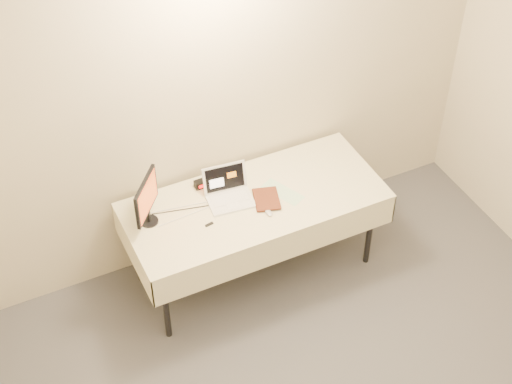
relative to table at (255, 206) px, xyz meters
name	(u,v)px	position (x,y,z in m)	size (l,w,h in m)	color
back_wall	(226,95)	(0.00, 0.45, 0.67)	(4.00, 0.10, 2.70)	beige
table	(255,206)	(0.00, 0.00, 0.00)	(1.86, 0.81, 0.74)	black
laptop	(228,192)	(-0.16, 0.11, 0.12)	(0.35, 0.32, 0.22)	white
monitor	(146,199)	(-0.75, 0.11, 0.28)	(0.25, 0.30, 0.37)	black
book	(254,190)	(-0.01, -0.02, 0.18)	(0.17, 0.02, 0.24)	maroon
alarm_clock	(203,183)	(-0.27, 0.29, 0.09)	(0.14, 0.06, 0.06)	black
clicker	(269,212)	(0.03, -0.17, 0.07)	(0.04, 0.09, 0.02)	#B6B6B8
paper_form	(282,192)	(0.21, -0.02, 0.06)	(0.12, 0.32, 0.00)	#B7E2B4
usb_dongle	(209,224)	(-0.39, -0.09, 0.07)	(0.06, 0.02, 0.01)	black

